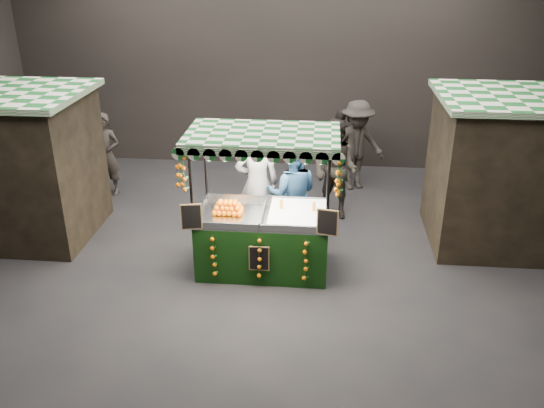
{
  "coord_description": "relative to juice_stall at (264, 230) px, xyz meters",
  "views": [
    {
      "loc": [
        1.08,
        -7.86,
        4.79
      ],
      "look_at": [
        0.29,
        0.43,
        1.01
      ],
      "focal_mm": 37.84,
      "sensor_mm": 36.0,
      "label": 1
    }
  ],
  "objects": [
    {
      "name": "neighbour_stall_right",
      "position": [
        4.21,
        1.4,
        0.6
      ],
      "size": [
        3.0,
        2.2,
        2.6
      ],
      "color": "black",
      "rests_on": "ground"
    },
    {
      "name": "shopper_0",
      "position": [
        -3.56,
        2.79,
        0.15
      ],
      "size": [
        0.66,
        0.46,
        1.71
      ],
      "rotation": [
        0.0,
        0.0,
        -0.09
      ],
      "color": "#2E2926",
      "rests_on": "ground"
    },
    {
      "name": "shopper_1",
      "position": [
        1.11,
        2.12,
        0.24
      ],
      "size": [
        1.16,
        1.1,
        1.9
      ],
      "rotation": [
        0.0,
        0.0,
        -0.55
      ],
      "color": "black",
      "rests_on": "ground"
    },
    {
      "name": "shopper_3",
      "position": [
        1.57,
        3.56,
        0.25
      ],
      "size": [
        1.41,
        1.13,
        1.91
      ],
      "rotation": [
        0.0,
        0.0,
        0.4
      ],
      "color": "#2B2723",
      "rests_on": "ground"
    },
    {
      "name": "shopper_4",
      "position": [
        -4.69,
        3.41,
        0.21
      ],
      "size": [
        0.97,
        0.71,
        1.84
      ],
      "rotation": [
        0.0,
        0.0,
        3.29
      ],
      "color": "black",
      "rests_on": "ground"
    },
    {
      "name": "juice_stall",
      "position": [
        0.0,
        0.0,
        0.0
      ],
      "size": [
        2.36,
        1.38,
        2.28
      ],
      "color": "black",
      "rests_on": "ground"
    },
    {
      "name": "neighbour_stall_left",
      "position": [
        -4.59,
        0.9,
        0.6
      ],
      "size": [
        3.0,
        2.2,
        2.6
      ],
      "color": "black",
      "rests_on": "ground"
    },
    {
      "name": "vendor_blue",
      "position": [
        0.39,
        0.97,
        0.21
      ],
      "size": [
        0.9,
        0.71,
        1.83
      ],
      "rotation": [
        0.0,
        0.0,
        3.15
      ],
      "color": "navy",
      "rests_on": "ground"
    },
    {
      "name": "shopper_2",
      "position": [
        1.24,
        4.03,
        0.09
      ],
      "size": [
        0.99,
        0.83,
        1.59
      ],
      "rotation": [
        0.0,
        0.0,
        2.56
      ],
      "color": "#292221",
      "rests_on": "ground"
    },
    {
      "name": "market_hall",
      "position": [
        -0.19,
        -0.1,
        2.68
      ],
      "size": [
        12.1,
        10.1,
        5.05
      ],
      "color": "black",
      "rests_on": "ground"
    },
    {
      "name": "vendor_grey",
      "position": [
        -0.23,
        1.09,
        0.33
      ],
      "size": [
        0.85,
        0.66,
        2.07
      ],
      "rotation": [
        0.0,
        0.0,
        3.39
      ],
      "color": "gray",
      "rests_on": "ground"
    },
    {
      "name": "ground",
      "position": [
        -0.19,
        -0.1,
        -0.71
      ],
      "size": [
        12.0,
        12.0,
        0.0
      ],
      "primitive_type": "plane",
      "color": "black",
      "rests_on": "ground"
    }
  ]
}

